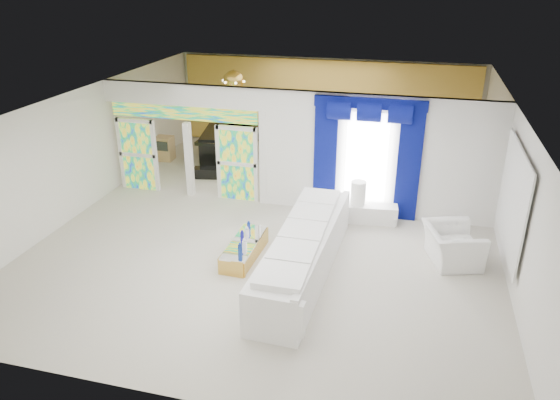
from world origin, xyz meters
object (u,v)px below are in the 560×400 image
(white_sofa, at_px, (304,254))
(grand_piano, at_px, (227,146))
(armchair, at_px, (452,245))
(console_table, at_px, (369,214))
(coffee_table, at_px, (245,250))

(white_sofa, xyz_separation_m, grand_piano, (-3.81, 6.08, 0.04))
(armchair, relative_size, grand_piano, 0.62)
(console_table, bearing_deg, armchair, -38.69)
(console_table, xyz_separation_m, armchair, (1.85, -1.48, 0.17))
(white_sofa, relative_size, armchair, 3.89)
(coffee_table, xyz_separation_m, armchair, (4.23, 0.92, 0.20))
(grand_piano, bearing_deg, console_table, -46.18)
(white_sofa, distance_m, console_table, 2.90)
(white_sofa, relative_size, grand_piano, 2.42)
(coffee_table, height_order, grand_piano, grand_piano)
(console_table, bearing_deg, coffee_table, -134.82)
(armchair, bearing_deg, console_table, 33.64)
(white_sofa, xyz_separation_m, armchair, (2.88, 1.22, -0.05))
(console_table, distance_m, grand_piano, 5.91)
(grand_piano, bearing_deg, coffee_table, -78.26)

